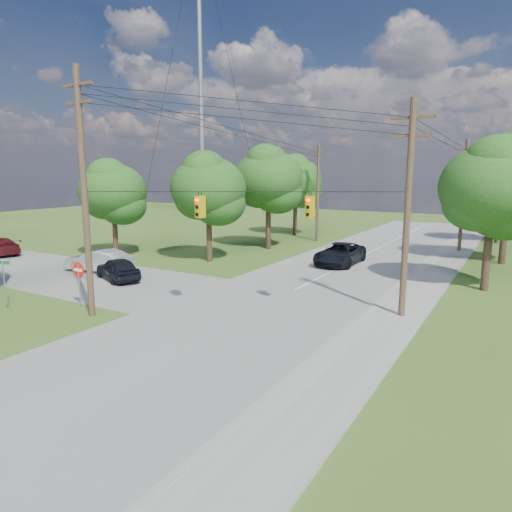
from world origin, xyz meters
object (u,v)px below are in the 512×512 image
Objects in this scene: pole_north_e at (463,195)px; car_cross_silver at (99,261)px; pole_ne at (408,207)px; car_cross_dark at (118,269)px; pole_sw at (84,191)px; do_not_enter_sign at (79,275)px; pole_north_w at (318,192)px; car_main_north at (340,254)px.

pole_north_e is 31.21m from car_cross_silver.
pole_ne is 1.05× the size of pole_north_e.
pole_sw is at bearing 60.85° from car_cross_dark.
pole_north_e is 4.03× the size of do_not_enter_sign.
pole_north_w is 13.35m from car_main_north.
car_cross_silver is at bearing -133.61° from pole_north_e.
pole_ne is 2.11× the size of car_cross_silver.
car_main_north is 2.40× the size of do_not_enter_sign.
car_cross_silver reaches higher than car_cross_dark.
pole_north_e is 13.90m from pole_north_w.
pole_north_w is (-0.40, 29.60, -1.10)m from pole_sw.
pole_ne is at bearing 81.09° from car_cross_silver.
do_not_enter_sign is (-7.76, -18.18, 0.94)m from car_main_north.
car_main_north is (-7.35, -10.82, -4.28)m from pole_north_e.
car_cross_silver is 0.84× the size of car_main_north.
pole_ne is at bearing -57.52° from car_main_north.
pole_ne reaches higher than car_cross_dark.
car_cross_silver is at bearing -108.35° from pole_north_w.
pole_sw is 11.93m from car_cross_silver.
do_not_enter_sign reaches higher than car_cross_silver.
car_cross_dark is at bearing 60.40° from car_cross_silver.
pole_north_e is at bearing 90.00° from pole_ne.
pole_north_w is 1.68× the size of car_main_north.
pole_north_e is 2.23× the size of car_cross_dark.
pole_sw is at bearing -108.97° from car_main_north.
pole_sw reaches higher than car_main_north.
pole_ne is at bearing 117.78° from car_cross_dark.
car_cross_dark is (-4.73, 6.11, -5.43)m from pole_sw.
pole_north_e is 1.68× the size of car_main_north.
pole_sw reaches higher than pole_north_e.
pole_north_e is at bearing 0.00° from pole_north_w.
car_cross_dark is at bearing -127.82° from pole_north_e.
pole_north_w is at bearing 120.37° from car_main_north.
pole_sw is 15.51m from pole_ne.
pole_north_e reaches higher than car_main_north.
pole_north_e is 30.05m from car_cross_dark.
pole_north_e is 1.00× the size of pole_north_w.
car_cross_silver is (-3.09, 1.11, 0.06)m from car_cross_dark.
car_main_north is (6.15, 18.78, -5.37)m from pole_sw.
car_main_north is 19.79m from do_not_enter_sign.
pole_sw is 4.84× the size of do_not_enter_sign.
car_cross_dark is 16.70m from car_main_north.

